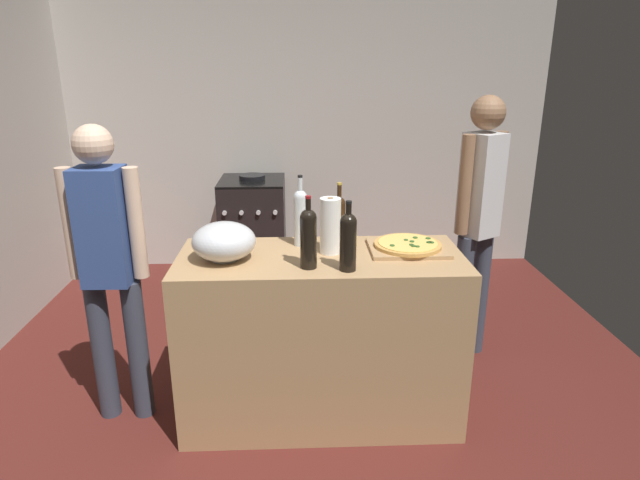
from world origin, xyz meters
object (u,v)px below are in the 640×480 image
at_px(wine_bottle_green, 301,215).
at_px(wine_bottle_amber, 348,239).
at_px(wine_bottle_clear, 308,236).
at_px(stove, 254,229).
at_px(mixing_bowl, 224,241).
at_px(paper_towel_roll, 330,226).
at_px(pizza, 408,244).
at_px(person_in_stripes, 108,259).
at_px(wine_bottle_dark, 339,216).
at_px(person_in_red, 478,215).

distance_m(wine_bottle_green, wine_bottle_amber, 0.43).
relative_size(wine_bottle_clear, stove, 0.37).
bearing_deg(stove, wine_bottle_green, -77.51).
xyz_separation_m(mixing_bowl, paper_towel_roll, (0.53, 0.08, 0.05)).
xyz_separation_m(pizza, mixing_bowl, (-0.94, -0.11, 0.07)).
distance_m(paper_towel_roll, wine_bottle_clear, 0.24).
bearing_deg(person_in_stripes, mixing_bowl, -5.91).
height_order(mixing_bowl, wine_bottle_amber, wine_bottle_amber).
bearing_deg(person_in_stripes, wine_bottle_clear, -10.43).
distance_m(wine_bottle_amber, person_in_stripes, 1.23).
bearing_deg(wine_bottle_amber, wine_bottle_dark, 91.03).
height_order(paper_towel_roll, stove, paper_towel_roll).
distance_m(stove, person_in_red, 2.15).
relative_size(pizza, stove, 0.37).
bearing_deg(stove, person_in_red, -43.48).
distance_m(stove, person_in_stripes, 2.13).
height_order(wine_bottle_clear, stove, wine_bottle_clear).
relative_size(paper_towel_roll, wine_bottle_amber, 0.87).
distance_m(wine_bottle_dark, wine_bottle_amber, 0.44).
height_order(wine_bottle_green, wine_bottle_clear, wine_bottle_green).
xyz_separation_m(paper_towel_roll, person_in_red, (0.95, 0.54, -0.11)).
height_order(mixing_bowl, stove, mixing_bowl).
relative_size(wine_bottle_green, person_in_red, 0.23).
height_order(paper_towel_roll, person_in_red, person_in_red).
bearing_deg(mixing_bowl, wine_bottle_dark, 25.19).
bearing_deg(wine_bottle_dark, person_in_red, 21.19).
xyz_separation_m(mixing_bowl, person_in_red, (1.48, 0.62, -0.06)).
height_order(person_in_stripes, person_in_red, person_in_red).
bearing_deg(person_in_stripes, wine_bottle_dark, 10.32).
relative_size(wine_bottle_clear, person_in_stripes, 0.22).
relative_size(wine_bottle_dark, person_in_red, 0.19).
bearing_deg(paper_towel_roll, mixing_bowl, -171.11).
distance_m(mixing_bowl, paper_towel_roll, 0.54).
xyz_separation_m(mixing_bowl, wine_bottle_amber, (0.60, -0.17, 0.06)).
relative_size(wine_bottle_clear, person_in_red, 0.21).
distance_m(pizza, person_in_red, 0.75).
relative_size(mixing_bowl, stove, 0.33).
bearing_deg(wine_bottle_amber, paper_towel_roll, 105.26).
relative_size(paper_towel_roll, stove, 0.31).
height_order(pizza, paper_towel_roll, paper_towel_roll).
height_order(mixing_bowl, wine_bottle_dark, wine_bottle_dark).
relative_size(wine_bottle_dark, person_in_stripes, 0.20).
xyz_separation_m(wine_bottle_dark, wine_bottle_amber, (0.01, -0.44, 0.02)).
bearing_deg(person_in_red, person_in_stripes, -164.88).
height_order(wine_bottle_amber, stove, wine_bottle_amber).
height_order(pizza, person_in_red, person_in_red).
bearing_deg(person_in_stripes, person_in_red, 15.12).
bearing_deg(pizza, wine_bottle_amber, -141.58).
distance_m(person_in_stripes, person_in_red, 2.15).
height_order(stove, person_in_stripes, person_in_stripes).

